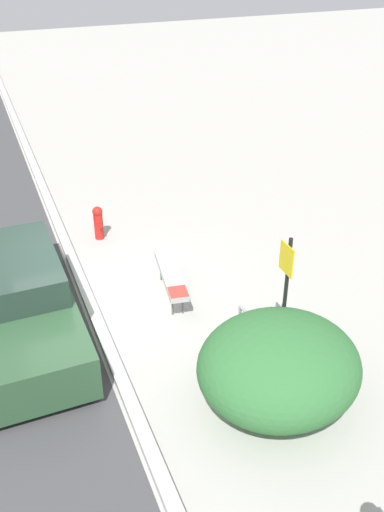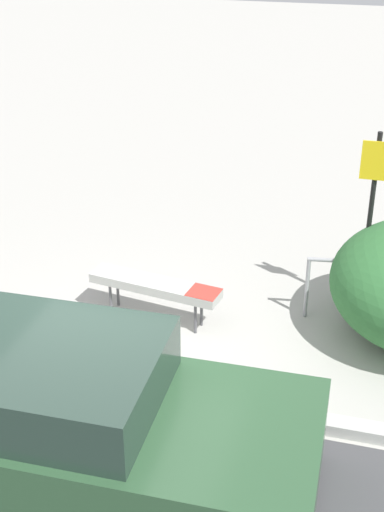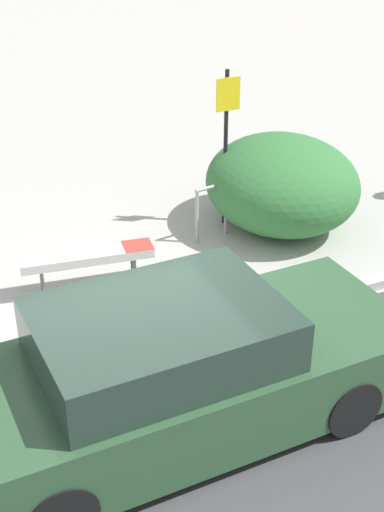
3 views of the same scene
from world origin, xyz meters
The scene contains 6 objects.
ground_plane centered at (0.00, 0.00, 0.00)m, with size 60.00×60.00×0.00m, color #ADAAA3.
curb centered at (0.00, 0.00, 0.07)m, with size 60.00×0.20×0.13m.
bench centered at (-0.01, 1.50, 0.46)m, with size 1.68×0.58×0.53m.
bike_rack centered at (2.00, 2.08, 0.50)m, with size 0.55×0.13×0.83m.
sign_post centered at (2.39, 2.44, 1.38)m, with size 0.36×0.08×2.30m.
parked_car_near centered at (-0.04, -1.26, 0.63)m, with size 4.56×1.82×1.37m.
Camera 2 is at (2.42, -5.60, 4.71)m, focal length 50.00 mm.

